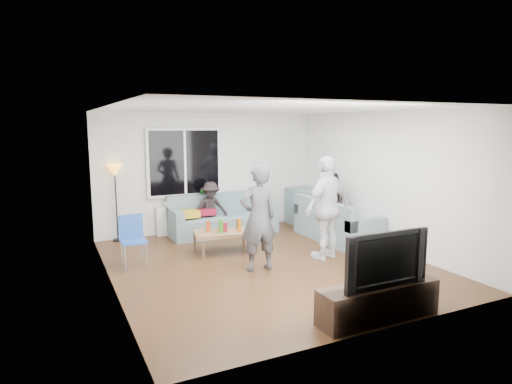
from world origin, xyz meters
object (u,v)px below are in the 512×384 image
coffee_table (225,242)px  spectator_back (211,208)px  side_chair (134,242)px  tv_console (378,302)px  sofa_right_section (337,220)px  floor_lamp (116,203)px  player_right (327,208)px  television (380,257)px  spectator_right (331,205)px  sofa_back_section (223,214)px  player_left (258,218)px

coffee_table → spectator_back: size_ratio=0.96×
side_chair → spectator_back: spectator_back is taller
spectator_back → tv_console: (0.43, -4.80, -0.35)m
sofa_right_section → floor_lamp: (-4.07, 1.86, 0.36)m
player_right → television: player_right is taller
spectator_right → spectator_back: bearing=-101.7°
spectator_back → tv_console: bearing=-81.2°
sofa_back_section → player_right: size_ratio=1.27×
sofa_right_section → spectator_back: (-2.18, 1.51, 0.15)m
sofa_right_section → coffee_table: bearing=86.2°
side_chair → floor_lamp: size_ratio=0.55×
coffee_table → floor_lamp: 2.45m
floor_lamp → player_right: (3.16, -2.82, 0.13)m
floor_lamp → television: 5.64m
sofa_back_section → spectator_right: spectator_right is taller
sofa_right_section → spectator_back: bearing=55.2°
sofa_right_section → player_left: 2.52m
floor_lamp → coffee_table: bearing=-45.6°
floor_lamp → player_left: (1.80, -2.86, 0.09)m
floor_lamp → player_left: bearing=-57.8°
side_chair → player_right: (3.16, -0.97, 0.48)m
spectator_right → tv_console: (-1.75, -3.49, -0.47)m
tv_console → sofa_right_section: bearing=61.9°
player_right → tv_console: (-0.85, -2.33, -0.69)m
sofa_back_section → spectator_back: spectator_back is taller
player_left → player_right: bearing=-177.6°
sofa_back_section → television: television is taller
side_chair → player_left: 2.11m
side_chair → television: bearing=-56.7°
sofa_back_section → television: (0.16, -4.77, 0.36)m
tv_console → sofa_back_section: bearing=91.9°
coffee_table → spectator_back: (0.22, 1.36, 0.37)m
player_left → spectator_back: size_ratio=1.51×
side_chair → player_right: bearing=-18.8°
sofa_back_section → player_right: (1.01, -2.44, 0.48)m
sofa_back_section → sofa_right_section: same height
coffee_table → side_chair: (-1.67, -0.14, 0.23)m
side_chair → coffee_table: bearing=3.1°
floor_lamp → television: (2.32, -5.14, 0.00)m
floor_lamp → television: floor_lamp is taller
side_chair → sofa_right_section: bearing=-2.0°
spectator_right → player_right: bearing=-18.7°
coffee_table → tv_console: bearing=-79.3°
side_chair → spectator_back: (1.89, 1.50, 0.14)m
coffee_table → player_right: player_right is taller
side_chair → spectator_back: bearing=36.7°
side_chair → tv_console: side_chair is taller
sofa_right_section → side_chair: 4.07m
sofa_right_section → side_chair: (-4.07, 0.02, 0.01)m
spectator_right → tv_console: bearing=-7.3°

